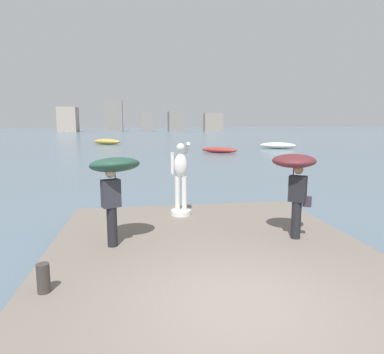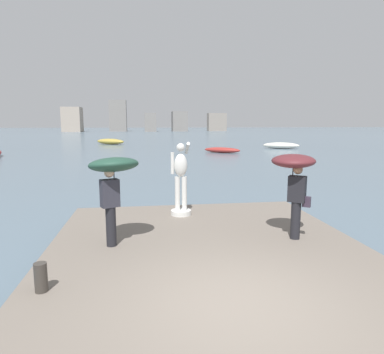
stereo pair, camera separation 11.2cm
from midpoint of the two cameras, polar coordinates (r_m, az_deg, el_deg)
ground_plane at (r=44.80m, az=-6.19°, el=4.95°), size 400.00×400.00×0.00m
pier at (r=7.09m, az=4.23°, el=-14.98°), size 6.94×9.32×0.40m
statue_white_figure at (r=9.98m, az=-1.55°, el=-0.96°), size 0.59×0.86×2.14m
onlooker_left at (r=7.57m, az=-12.59°, el=0.52°), size 1.42×1.44×2.01m
onlooker_right at (r=8.21m, az=17.00°, el=0.85°), size 1.39×1.39×1.98m
mooring_bollard at (r=6.17m, az=-23.31°, el=-15.05°), size 0.20×0.20×0.48m
boat_near at (r=43.40m, az=14.64°, el=5.08°), size 4.48×3.21×0.75m
boat_mid at (r=52.10m, az=-13.34°, el=5.76°), size 4.82×4.10×0.80m
boat_far at (r=36.18m, az=5.10°, el=4.48°), size 3.86×3.17×0.57m
distant_skyline at (r=131.36m, az=-8.87°, el=9.35°), size 60.65×12.08×11.55m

